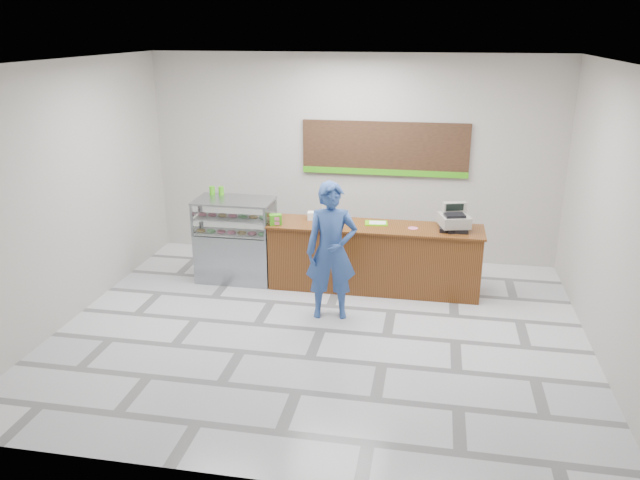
% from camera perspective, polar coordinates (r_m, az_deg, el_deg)
% --- Properties ---
extents(floor, '(7.00, 7.00, 0.00)m').
position_cam_1_polar(floor, '(8.52, 0.09, -8.23)').
color(floor, silver).
rests_on(floor, ground).
extents(back_wall, '(7.00, 0.00, 7.00)m').
position_cam_1_polar(back_wall, '(10.76, 2.99, 7.44)').
color(back_wall, '#B4AEA5').
rests_on(back_wall, floor).
extents(ceiling, '(7.00, 7.00, 0.00)m').
position_cam_1_polar(ceiling, '(7.59, 0.10, 15.98)').
color(ceiling, silver).
rests_on(ceiling, back_wall).
extents(sales_counter, '(3.26, 0.76, 1.03)m').
position_cam_1_polar(sales_counter, '(9.66, 4.96, -1.59)').
color(sales_counter, brown).
rests_on(sales_counter, floor).
extents(display_case, '(1.22, 0.72, 1.33)m').
position_cam_1_polar(display_case, '(10.04, -7.72, 0.08)').
color(display_case, gray).
rests_on(display_case, floor).
extents(menu_board, '(2.80, 0.06, 0.90)m').
position_cam_1_polar(menu_board, '(10.63, 5.95, 8.23)').
color(menu_board, black).
rests_on(menu_board, back_wall).
extents(cash_register, '(0.51, 0.53, 0.39)m').
position_cam_1_polar(cash_register, '(9.45, 12.16, 1.80)').
color(cash_register, black).
rests_on(cash_register, sales_counter).
extents(card_terminal, '(0.13, 0.18, 0.04)m').
position_cam_1_polar(card_terminal, '(9.33, 11.74, 0.80)').
color(card_terminal, black).
rests_on(card_terminal, sales_counter).
extents(serving_tray, '(0.36, 0.28, 0.02)m').
position_cam_1_polar(serving_tray, '(9.58, 5.18, 1.55)').
color(serving_tray, '#60D306').
rests_on(serving_tray, sales_counter).
extents(napkin_box, '(0.16, 0.16, 0.12)m').
position_cam_1_polar(napkin_box, '(9.75, -0.71, 2.24)').
color(napkin_box, white).
rests_on(napkin_box, sales_counter).
extents(straw_cup, '(0.08, 0.08, 0.13)m').
position_cam_1_polar(straw_cup, '(9.65, 0.26, 2.08)').
color(straw_cup, silver).
rests_on(straw_cup, sales_counter).
extents(promo_box, '(0.21, 0.18, 0.16)m').
position_cam_1_polar(promo_box, '(9.51, -4.10, 1.88)').
color(promo_box, '#3FA814').
rests_on(promo_box, sales_counter).
extents(donut_decal, '(0.15, 0.15, 0.00)m').
position_cam_1_polar(donut_decal, '(9.43, 8.50, 1.08)').
color(donut_decal, '#DA6384').
rests_on(donut_decal, sales_counter).
extents(green_cup_left, '(0.09, 0.09, 0.14)m').
position_cam_1_polar(green_cup_left, '(10.17, -9.83, 4.48)').
color(green_cup_left, '#3FA814').
rests_on(green_cup_left, display_case).
extents(green_cup_right, '(0.09, 0.09, 0.13)m').
position_cam_1_polar(green_cup_right, '(10.15, -9.02, 4.48)').
color(green_cup_right, '#3FA814').
rests_on(green_cup_right, display_case).
extents(customer, '(0.78, 0.58, 1.94)m').
position_cam_1_polar(customer, '(8.56, 1.05, -1.03)').
color(customer, '#2A488A').
rests_on(customer, floor).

